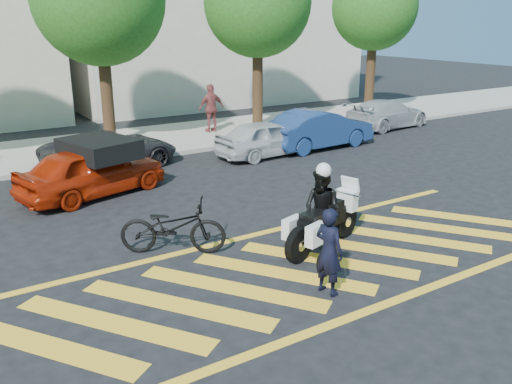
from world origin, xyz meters
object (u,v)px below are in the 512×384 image
officer_moto (322,210)px  red_convertible (92,171)px  police_motorcycle (323,223)px  parked_mid_right (267,138)px  parked_far_right (387,114)px  officer_bike (329,251)px  parked_mid_left (110,150)px  parked_right (319,129)px  bicycle (173,227)px

officer_moto → red_convertible: officer_moto is taller
police_motorcycle → parked_mid_right: (3.45, 7.31, 0.05)m
red_convertible → officer_moto: bearing=-170.2°
parked_far_right → police_motorcycle: bearing=122.4°
officer_bike → parked_mid_right: (4.56, 8.83, -0.15)m
officer_bike → parked_mid_left: officer_bike is taller
parked_mid_left → parked_right: 7.54m
police_motorcycle → parked_mid_right: parked_mid_right is taller
officer_bike → parked_far_right: officer_bike is taller
officer_bike → police_motorcycle: (1.11, 1.53, -0.20)m
bicycle → officer_moto: size_ratio=1.25×
red_convertible → parked_mid_right: (6.42, 1.13, -0.05)m
police_motorcycle → parked_mid_left: parked_mid_left is taller
parked_right → officer_bike: bearing=139.1°
red_convertible → parked_right: bearing=-98.4°
parked_mid_left → parked_mid_right: 5.29m
bicycle → parked_right: size_ratio=0.50×
bicycle → officer_moto: bearing=-86.3°
officer_bike → officer_moto: officer_moto is taller
police_motorcycle → officer_moto: bearing=130.9°
parked_mid_right → parked_far_right: size_ratio=0.87×
police_motorcycle → red_convertible: red_convertible is taller
bicycle → parked_right: (8.45, 5.80, 0.14)m
parked_right → parked_far_right: size_ratio=1.01×
bicycle → parked_mid_right: 8.45m
red_convertible → bicycle: bearing=167.6°
parked_mid_right → parked_right: 2.31m
red_convertible → parked_far_right: (13.65, 2.53, -0.07)m
officer_bike → bicycle: size_ratio=0.73×
parked_mid_left → parked_mid_right: (5.10, -1.40, 0.04)m
officer_moto → parked_right: bearing=124.8°
police_motorcycle → parked_far_right: (10.68, 8.71, 0.03)m
parked_right → parked_far_right: 5.12m
police_motorcycle → parked_far_right: bearing=22.3°
police_motorcycle → parked_mid_left: size_ratio=0.55×
red_convertible → parked_right: parked_right is taller
parked_mid_right → parked_right: size_ratio=0.86×
parked_right → red_convertible: bearing=94.3°
police_motorcycle → parked_right: 9.30m
officer_bike → parked_mid_right: size_ratio=0.42×
officer_bike → parked_mid_left: bearing=-8.3°
police_motorcycle → parked_mid_left: (-1.65, 8.71, 0.01)m
bicycle → parked_far_right: parked_far_right is taller
bicycle → officer_moto: officer_moto is taller
officer_bike → bicycle: bearing=16.3°
officer_moto → bicycle: bearing=-136.1°
police_motorcycle → red_convertible: (-2.97, 6.18, 0.10)m
bicycle → parked_mid_right: (6.15, 5.80, 0.07)m
officer_bike → parked_mid_left: (-0.54, 10.23, -0.19)m
officer_moto → parked_mid_right: (3.47, 7.30, -0.23)m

